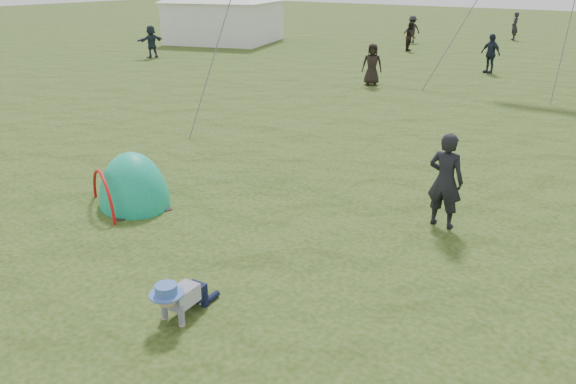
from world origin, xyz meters
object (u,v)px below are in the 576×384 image
Objects in this scene: standing_adult at (445,180)px; event_marquee at (224,6)px; crawling_toddler at (179,297)px; popup_tent at (135,204)px.

event_marquee is at bearing -40.74° from standing_adult.
event_marquee reaches higher than standing_adult.
crawling_toddler is 31.60m from event_marquee.
standing_adult is (1.78, 4.83, 0.56)m from crawling_toddler.
popup_tent reaches higher than crawling_toddler.
crawling_toddler is 0.13× the size of event_marquee.
popup_tent is at bearing 142.86° from crawling_toddler.
popup_tent is 27.62m from event_marquee.
crawling_toddler is 0.38× the size of popup_tent.
crawling_toddler is at bearing 70.27° from standing_adult.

